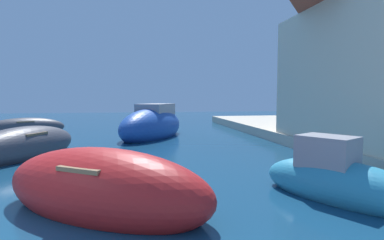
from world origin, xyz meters
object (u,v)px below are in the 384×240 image
object	(u,v)px
moored_boat_0	(152,126)
moored_boat_4	(104,189)
moored_boat_7	(337,181)
moored_boat_6	(24,146)
moored_boat_8	(24,128)

from	to	relation	value
moored_boat_0	moored_boat_4	world-z (taller)	moored_boat_0
moored_boat_4	moored_boat_7	world-z (taller)	moored_boat_7
moored_boat_6	moored_boat_0	bearing A→B (deg)	160.91
moored_boat_4	moored_boat_7	bearing A→B (deg)	31.47
moored_boat_0	moored_boat_8	world-z (taller)	moored_boat_0
moored_boat_0	moored_boat_8	size ratio (longest dim) A/B	1.33
moored_boat_7	moored_boat_0	bearing A→B (deg)	167.35
moored_boat_0	moored_boat_8	distance (m)	7.94
moored_boat_0	moored_boat_6	size ratio (longest dim) A/B	1.21
moored_boat_6	moored_boat_7	distance (m)	10.36
moored_boat_0	moored_boat_4	distance (m)	11.01
moored_boat_4	moored_boat_8	world-z (taller)	moored_boat_4
moored_boat_4	moored_boat_7	size ratio (longest dim) A/B	1.32
moored_boat_6	moored_boat_7	xyz separation A→B (m)	(8.37, -6.10, -0.01)
moored_boat_6	moored_boat_7	size ratio (longest dim) A/B	1.41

